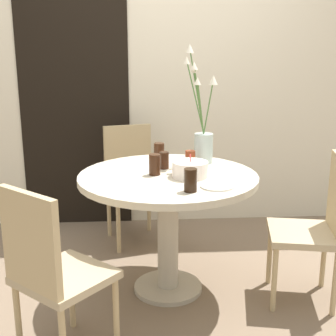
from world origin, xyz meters
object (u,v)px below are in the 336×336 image
at_px(flower_vase, 202,133).
at_px(drink_glass_0, 190,159).
at_px(drink_glass_2, 155,165).
at_px(birthday_cake, 190,169).
at_px(chair_near_front, 318,221).
at_px(drink_glass_3, 164,160).
at_px(side_plate, 217,186).
at_px(chair_far_back, 51,267).
at_px(chair_right_flank, 131,177).
at_px(drink_glass_4, 159,151).
at_px(drink_glass_1, 191,180).

distance_m(flower_vase, drink_glass_0, 0.20).
relative_size(drink_glass_0, drink_glass_2, 0.86).
distance_m(drink_glass_0, drink_glass_2, 0.28).
distance_m(birthday_cake, drink_glass_2, 0.22).
height_order(flower_vase, drink_glass_2, flower_vase).
height_order(chair_near_front, drink_glass_3, chair_near_front).
height_order(flower_vase, side_plate, flower_vase).
bearing_deg(chair_near_front, drink_glass_0, -103.54).
relative_size(chair_far_back, drink_glass_0, 8.42).
relative_size(chair_right_flank, drink_glass_4, 8.29).
distance_m(drink_glass_1, drink_glass_3, 0.50).
relative_size(chair_far_back, birthday_cake, 4.29).
height_order(drink_glass_0, drink_glass_4, drink_glass_4).
height_order(chair_right_flank, chair_near_front, same).
relative_size(chair_far_back, chair_near_front, 1.00).
height_order(side_plate, drink_glass_2, drink_glass_2).
relative_size(chair_near_front, drink_glass_0, 8.42).
xyz_separation_m(drink_glass_1, drink_glass_4, (-0.13, 0.74, -0.01)).
distance_m(birthday_cake, drink_glass_1, 0.28).
relative_size(chair_near_front, drink_glass_4, 8.29).
height_order(flower_vase, drink_glass_3, flower_vase).
distance_m(birthday_cake, drink_glass_0, 0.22).
relative_size(chair_right_flank, drink_glass_3, 8.58).
bearing_deg(birthday_cake, drink_glass_0, 83.61).
height_order(drink_glass_1, drink_glass_2, same).
bearing_deg(chair_right_flank, chair_far_back, -118.45).
distance_m(flower_vase, drink_glass_2, 0.44).
bearing_deg(drink_glass_3, side_plate, -56.92).
bearing_deg(chair_near_front, flower_vase, -113.29).
xyz_separation_m(side_plate, drink_glass_3, (-0.27, 0.41, 0.05)).
bearing_deg(flower_vase, drink_glass_3, -154.00).
xyz_separation_m(side_plate, drink_glass_2, (-0.33, 0.27, 0.06)).
height_order(flower_vase, drink_glass_4, flower_vase).
xyz_separation_m(birthday_cake, drink_glass_1, (-0.03, -0.28, 0.02)).
bearing_deg(chair_near_front, drink_glass_4, -110.96).
bearing_deg(chair_right_flank, drink_glass_3, -88.37).
bearing_deg(drink_glass_1, chair_near_front, 12.32).
relative_size(drink_glass_0, drink_glass_4, 0.98).
xyz_separation_m(chair_near_front, flower_vase, (-0.64, 0.44, 0.46)).
bearing_deg(chair_right_flank, drink_glass_0, -76.41).
xyz_separation_m(side_plate, drink_glass_0, (-0.10, 0.43, 0.05)).
relative_size(side_plate, drink_glass_0, 1.73).
height_order(chair_near_front, side_plate, chair_near_front).
height_order(chair_far_back, flower_vase, flower_vase).
xyz_separation_m(flower_vase, drink_glass_0, (-0.09, -0.10, -0.15)).
bearing_deg(chair_far_back, drink_glass_1, -113.14).
distance_m(side_plate, drink_glass_1, 0.18).
xyz_separation_m(drink_glass_0, drink_glass_2, (-0.23, -0.16, 0.01)).
xyz_separation_m(flower_vase, drink_glass_2, (-0.32, -0.26, -0.14)).
relative_size(drink_glass_1, drink_glass_4, 1.14).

